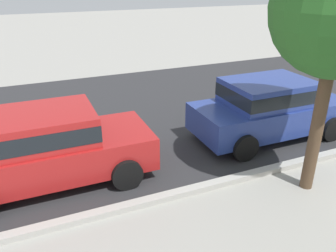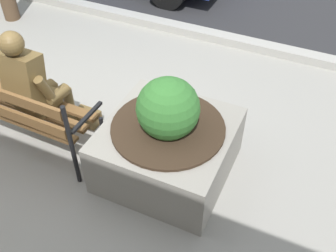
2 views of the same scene
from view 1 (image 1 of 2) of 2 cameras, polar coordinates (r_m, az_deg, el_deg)
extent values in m
cube|color=#2D2D30|center=(12.58, 12.55, 5.09)|extent=(60.00, 9.00, 0.01)
cylinder|color=brown|center=(7.04, 23.71, -0.21)|extent=(0.24, 0.24, 2.65)
cube|color=#B21E1E|center=(7.35, -18.99, -4.62)|extent=(4.11, 1.73, 0.70)
cube|color=#B21E1E|center=(7.08, -20.89, -0.19)|extent=(2.14, 1.58, 0.60)
cube|color=black|center=(7.08, -20.89, -0.19)|extent=(2.15, 1.60, 0.33)
cylinder|color=black|center=(8.38, -10.23, -2.23)|extent=(0.64, 0.23, 0.64)
cylinder|color=black|center=(6.92, -6.93, -8.02)|extent=(0.64, 0.23, 0.64)
cube|color=navy|center=(9.32, 16.70, 1.83)|extent=(4.11, 1.73, 0.70)
cube|color=navy|center=(9.01, 16.44, 5.52)|extent=(2.14, 1.58, 0.60)
cube|color=black|center=(9.01, 16.44, 5.52)|extent=(2.15, 1.60, 0.33)
cylinder|color=black|center=(10.85, 19.27, 2.98)|extent=(0.64, 0.23, 0.64)
cylinder|color=black|center=(9.76, 25.70, -0.45)|extent=(0.64, 0.23, 0.64)
cylinder|color=black|center=(9.35, 6.87, 0.86)|extent=(0.64, 0.23, 0.64)
cylinder|color=black|center=(8.06, 12.75, -3.55)|extent=(0.64, 0.23, 0.64)
camera|label=2|loc=(9.70, 66.42, 4.09)|focal=41.97mm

